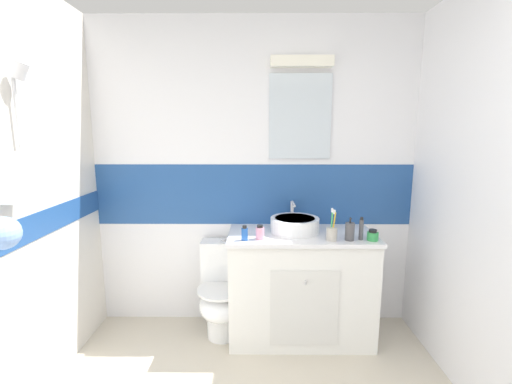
{
  "coord_description": "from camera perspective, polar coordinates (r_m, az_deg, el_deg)",
  "views": [
    {
      "loc": [
        0.03,
        -0.4,
        1.61
      ],
      "look_at": [
        0.02,
        1.87,
        1.21
      ],
      "focal_mm": 24.17,
      "sensor_mm": 36.0,
      "label": 1
    }
  ],
  "objects": [
    {
      "name": "lotion_bottle_short",
      "position": [
        2.49,
        0.66,
        -6.74
      ],
      "size": [
        0.06,
        0.06,
        0.11
      ],
      "color": "pink",
      "rests_on": "vanity_cabinet"
    },
    {
      "name": "hair_gel_jar",
      "position": [
        2.6,
        18.75,
        -6.84
      ],
      "size": [
        0.08,
        0.08,
        0.08
      ],
      "color": "green",
      "rests_on": "vanity_cabinet"
    },
    {
      "name": "wall_back_tiled",
      "position": [
        2.87,
        -0.25,
        2.86
      ],
      "size": [
        3.2,
        0.2,
        2.5
      ],
      "color": "white",
      "rests_on": "ground_plane"
    },
    {
      "name": "toothpaste_tube_upright",
      "position": [
        2.58,
        17.02,
        -5.9
      ],
      "size": [
        0.03,
        0.03,
        0.17
      ],
      "color": "#4C4C51",
      "rests_on": "vanity_cabinet"
    },
    {
      "name": "sink_basin",
      "position": [
        2.68,
        6.42,
        -5.32
      ],
      "size": [
        0.37,
        0.42,
        0.21
      ],
      "color": "white",
      "rests_on": "vanity_cabinet"
    },
    {
      "name": "perfume_flask_small",
      "position": [
        2.46,
        -1.89,
        -6.85
      ],
      "size": [
        0.05,
        0.03,
        0.11
      ],
      "color": "#2659B2",
      "rests_on": "vanity_cabinet"
    },
    {
      "name": "toothbrush_cup",
      "position": [
        2.52,
        12.44,
        -6.61
      ],
      "size": [
        0.08,
        0.08,
        0.23
      ],
      "color": "#B2ADA3",
      "rests_on": "vanity_cabinet"
    },
    {
      "name": "vanity_cabinet",
      "position": [
        2.82,
        7.32,
        -15.02
      ],
      "size": [
        1.11,
        0.55,
        0.85
      ],
      "color": "white",
      "rests_on": "ground_plane"
    },
    {
      "name": "soap_dispenser",
      "position": [
        2.55,
        15.26,
        -6.31
      ],
      "size": [
        0.07,
        0.07,
        0.17
      ],
      "color": "#4C4C51",
      "rests_on": "vanity_cabinet"
    },
    {
      "name": "toilet",
      "position": [
        2.86,
        -5.6,
        -16.26
      ],
      "size": [
        0.37,
        0.5,
        0.75
      ],
      "color": "white",
      "rests_on": "ground_plane"
    }
  ]
}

